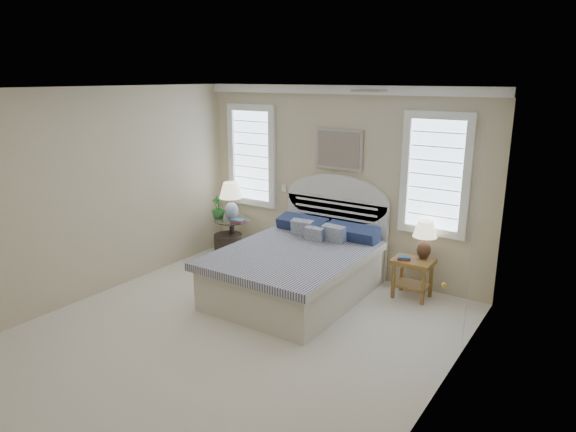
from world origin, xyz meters
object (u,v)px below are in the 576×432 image
(nightstand_right, at_px, (413,270))
(lamp_left, at_px, (231,197))
(floor_pot, at_px, (228,247))
(side_table_left, at_px, (232,234))
(bed, at_px, (300,266))
(lamp_right, at_px, (425,236))

(nightstand_right, xyz_separation_m, lamp_left, (-2.98, -0.07, 0.61))
(floor_pot, bearing_deg, side_table_left, 78.29)
(side_table_left, bearing_deg, lamp_left, 133.15)
(bed, height_order, lamp_right, bed)
(lamp_left, distance_m, lamp_right, 3.08)
(bed, distance_m, lamp_left, 1.89)
(side_table_left, distance_m, floor_pot, 0.20)
(side_table_left, relative_size, nightstand_right, 1.19)
(nightstand_right, bearing_deg, floor_pot, -176.45)
(nightstand_right, height_order, floor_pot, nightstand_right)
(bed, relative_size, floor_pot, 5.11)
(lamp_left, xyz_separation_m, lamp_right, (3.07, 0.19, -0.16))
(bed, height_order, nightstand_right, bed)
(lamp_left, bearing_deg, bed, -20.38)
(floor_pot, height_order, lamp_right, lamp_right)
(nightstand_right, relative_size, floor_pot, 1.19)
(floor_pot, bearing_deg, lamp_left, 96.11)
(bed, xyz_separation_m, lamp_left, (-1.68, 0.62, 0.61))
(bed, bearing_deg, floor_pot, 163.06)
(lamp_right, bearing_deg, bed, -149.73)
(side_table_left, bearing_deg, nightstand_right, 1.94)
(lamp_left, bearing_deg, side_table_left, -46.85)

